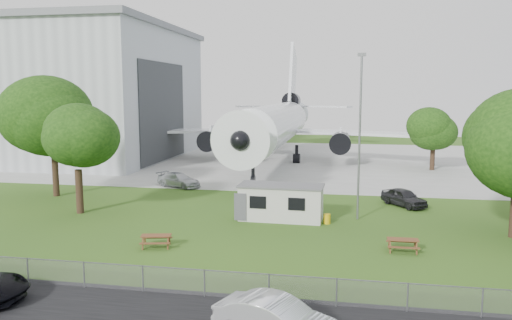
% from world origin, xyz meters
% --- Properties ---
extents(ground, '(160.00, 160.00, 0.00)m').
position_xyz_m(ground, '(0.00, 0.00, 0.00)').
color(ground, '#416A1D').
extents(concrete_apron, '(120.00, 46.00, 0.03)m').
position_xyz_m(concrete_apron, '(0.00, 38.00, 0.01)').
color(concrete_apron, '#B7B7B2').
rests_on(concrete_apron, ground).
extents(hangar, '(43.00, 31.00, 18.55)m').
position_xyz_m(hangar, '(-37.97, 36.00, 9.41)').
color(hangar, '#B2B7BC').
rests_on(hangar, ground).
extents(airliner, '(46.36, 47.73, 17.69)m').
position_xyz_m(airliner, '(-2.00, 35.86, 5.27)').
color(airliner, white).
rests_on(airliner, ground).
extents(site_cabin, '(6.79, 2.87, 2.62)m').
position_xyz_m(site_cabin, '(2.65, 5.11, 1.31)').
color(site_cabin, beige).
rests_on(site_cabin, ground).
extents(picnic_west, '(2.08, 1.86, 0.76)m').
position_xyz_m(picnic_west, '(-3.97, -2.86, 0.00)').
color(picnic_west, brown).
rests_on(picnic_west, ground).
extents(picnic_east, '(1.82, 1.52, 0.76)m').
position_xyz_m(picnic_east, '(10.68, -1.03, 0.00)').
color(picnic_east, brown).
rests_on(picnic_east, ground).
extents(fence, '(58.00, 0.04, 1.30)m').
position_xyz_m(fence, '(0.00, -9.50, 0.00)').
color(fence, gray).
rests_on(fence, ground).
extents(lamp_mast, '(0.16, 0.16, 12.00)m').
position_xyz_m(lamp_mast, '(8.20, 6.20, 6.00)').
color(lamp_mast, slate).
rests_on(lamp_mast, ground).
extents(tree_west_big, '(8.52, 8.52, 11.13)m').
position_xyz_m(tree_west_big, '(-18.56, 9.85, 6.86)').
color(tree_west_big, '#382619').
rests_on(tree_west_big, ground).
extents(tree_west_small, '(5.87, 5.87, 8.83)m').
position_xyz_m(tree_west_small, '(-13.05, 4.29, 5.87)').
color(tree_west_small, '#382619').
rests_on(tree_west_small, ground).
extents(tree_far_apron, '(5.93, 5.93, 7.82)m').
position_xyz_m(tree_far_apron, '(17.52, 31.73, 4.84)').
color(tree_far_apron, '#382619').
rests_on(tree_far_apron, ground).
extents(car_ne_hatch, '(3.91, 4.45, 1.45)m').
position_xyz_m(car_ne_hatch, '(12.05, 11.23, 0.73)').
color(car_ne_hatch, black).
rests_on(car_ne_hatch, ground).
extents(car_apron_van, '(5.11, 3.64, 1.38)m').
position_xyz_m(car_apron_van, '(-9.04, 15.96, 0.69)').
color(car_apron_van, '#B8BBC0').
rests_on(car_apron_van, ground).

